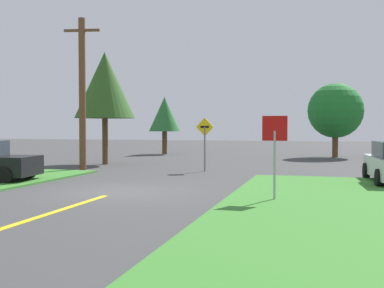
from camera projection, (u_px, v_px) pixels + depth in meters
ground_plane at (119, 192)px, 15.61m from camera, size 120.00×120.00×0.00m
stop_sign at (275, 142)px, 13.44m from camera, size 0.72×0.07×2.48m
utility_pole_mid at (82, 93)px, 23.17m from camera, size 1.79×0.43×7.53m
direction_sign at (205, 138)px, 22.72m from camera, size 0.90×0.15×2.62m
oak_tree_left at (335, 111)px, 33.41m from camera, size 3.91×3.91×5.29m
pine_tree_center at (105, 85)px, 27.03m from camera, size 3.47×3.47×6.50m
oak_tree_right at (165, 115)px, 37.28m from camera, size 2.49×2.49×4.56m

